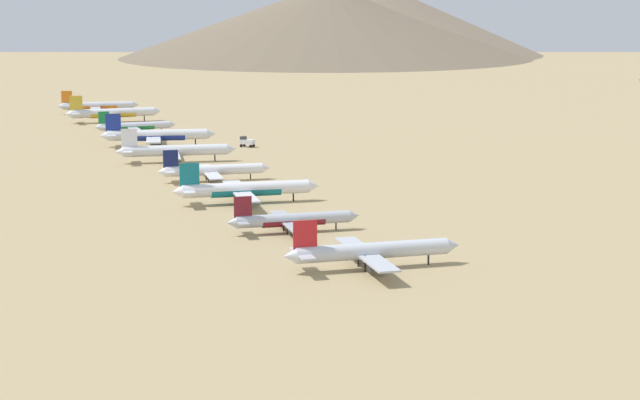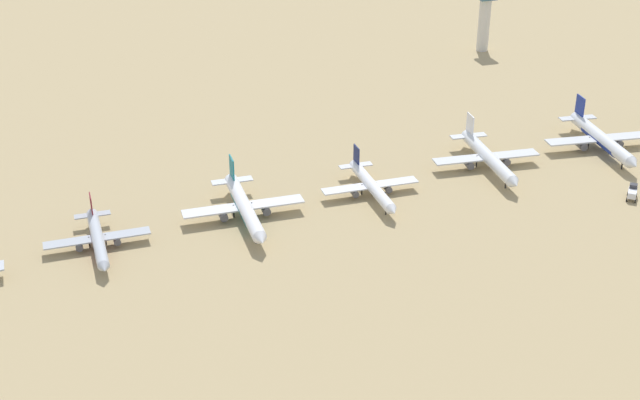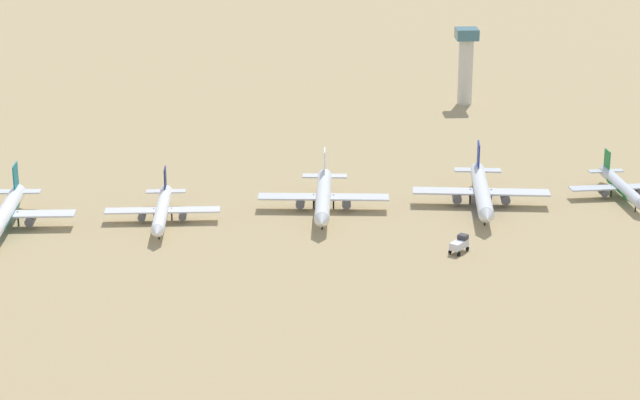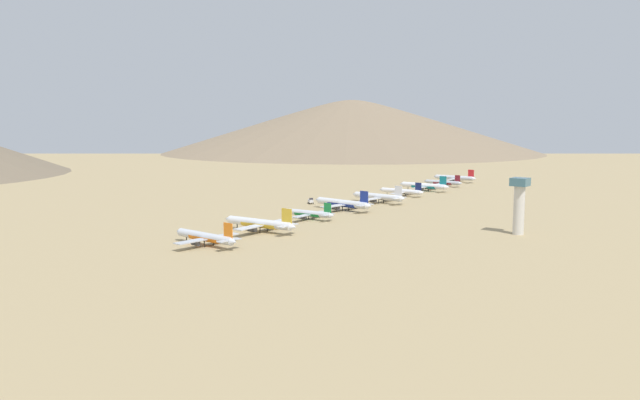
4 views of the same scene
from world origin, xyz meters
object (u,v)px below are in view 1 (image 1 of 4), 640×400
(parked_jet_0, at_px, (370,251))
(parked_jet_7, at_px, (112,113))
(service_truck, at_px, (247,141))
(parked_jet_1, at_px, (292,220))
(parked_jet_8, at_px, (97,106))
(parked_jet_4, at_px, (174,151))
(parked_jet_2, at_px, (245,189))
(parked_jet_6, at_px, (134,126))
(parked_jet_3, at_px, (213,170))
(parked_jet_5, at_px, (157,135))

(parked_jet_0, bearing_deg, parked_jet_7, 96.97)
(service_truck, bearing_deg, parked_jet_1, -96.59)
(parked_jet_8, relative_size, service_truck, 6.70)
(parked_jet_4, relative_size, service_truck, 7.28)
(parked_jet_2, distance_m, service_truck, 108.82)
(parked_jet_6, distance_m, parked_jet_8, 78.65)
(parked_jet_3, distance_m, parked_jet_5, 80.31)
(parked_jet_1, distance_m, parked_jet_4, 116.87)
(parked_jet_6, relative_size, parked_jet_8, 0.88)
(parked_jet_1, height_order, parked_jet_8, parked_jet_8)
(parked_jet_2, distance_m, parked_jet_4, 77.70)
(parked_jet_1, height_order, parked_jet_3, parked_jet_3)
(parked_jet_0, distance_m, parked_jet_1, 38.94)
(parked_jet_4, distance_m, parked_jet_7, 119.82)
(parked_jet_3, distance_m, parked_jet_8, 196.53)
(parked_jet_3, bearing_deg, parked_jet_8, 96.63)
(parked_jet_4, height_order, parked_jet_7, parked_jet_7)
(parked_jet_4, relative_size, parked_jet_6, 1.24)
(parked_jet_7, bearing_deg, parked_jet_3, -83.37)
(parked_jet_3, relative_size, parked_jet_6, 1.06)
(parked_jet_1, xyz_separation_m, parked_jet_5, (-15.08, 156.19, 0.95))
(service_truck, bearing_deg, parked_jet_4, -135.86)
(parked_jet_4, relative_size, parked_jet_8, 1.09)
(parked_jet_3, distance_m, parked_jet_7, 160.09)
(parked_jet_2, relative_size, parked_jet_4, 1.00)
(parked_jet_3, xyz_separation_m, parked_jet_5, (-8.02, 79.90, 0.73))
(parked_jet_6, bearing_deg, parked_jet_4, -85.43)
(parked_jet_1, bearing_deg, parked_jet_8, 96.25)
(parked_jet_0, height_order, parked_jet_8, parked_jet_0)
(parked_jet_7, bearing_deg, parked_jet_0, -83.03)
(parked_jet_0, distance_m, service_truck, 184.03)
(parked_jet_7, bearing_deg, parked_jet_8, 96.65)
(service_truck, bearing_deg, parked_jet_3, -108.99)
(parked_jet_3, bearing_deg, parked_jet_4, 99.47)
(parked_jet_6, distance_m, parked_jet_7, 42.21)
(parked_jet_4, bearing_deg, parked_jet_8, 95.90)
(parked_jet_8, bearing_deg, parked_jet_2, -83.74)
(parked_jet_8, height_order, service_truck, parked_jet_8)
(parked_jet_0, distance_m, parked_jet_5, 195.66)
(parked_jet_0, bearing_deg, parked_jet_5, 96.75)
(parked_jet_5, xyz_separation_m, parked_jet_6, (-4.80, 37.29, -0.96))
(parked_jet_3, height_order, parked_jet_4, parked_jet_4)
(parked_jet_3, bearing_deg, parked_jet_6, 96.24)
(parked_jet_0, bearing_deg, parked_jet_3, 97.46)
(parked_jet_2, bearing_deg, parked_jet_0, -81.03)
(parked_jet_1, bearing_deg, parked_jet_7, 96.19)
(parked_jet_1, bearing_deg, parked_jet_3, 95.28)
(parked_jet_1, height_order, service_truck, parked_jet_1)
(parked_jet_0, distance_m, parked_jet_3, 115.38)
(parked_jet_7, xyz_separation_m, service_truck, (42.35, -89.62, -1.93))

